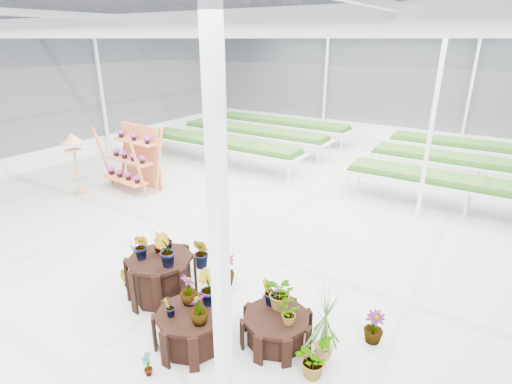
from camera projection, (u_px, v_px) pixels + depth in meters
The scene contains 10 objects.
ground_plane at pixel (227, 252), 8.41m from camera, with size 24.00×24.00×0.00m, color gray.
greenhouse_shell at pixel (223, 148), 7.60m from camera, with size 18.00×24.00×4.50m, color white, non-canonical shape.
steel_frame at pixel (223, 148), 7.60m from camera, with size 18.00×24.00×4.50m, color silver, non-canonical shape.
nursery_benches at pixel (349, 154), 13.91m from camera, with size 16.00×7.00×0.84m, color silver, non-canonical shape.
plinth_tall at pixel (162, 277), 6.80m from camera, with size 1.14×1.14×0.78m, color black.
plinth_mid at pixel (192, 328), 5.77m from camera, with size 1.07×1.07×0.56m, color black.
plinth_low at pixel (276, 329), 5.83m from camera, with size 1.03×1.03×0.46m, color black.
shelf_rack at pixel (131, 158), 11.61m from camera, with size 1.76×0.93×1.86m, color #CB663C, non-canonical shape.
bird_table at pixel (76, 164), 11.27m from camera, with size 0.42×0.42×1.77m, color #BB7F51, non-canonical shape.
nursery_plants at pixel (225, 287), 6.27m from camera, with size 4.61×2.93×1.34m.
Camera 1 is at (4.51, -5.89, 4.20)m, focal length 28.00 mm.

